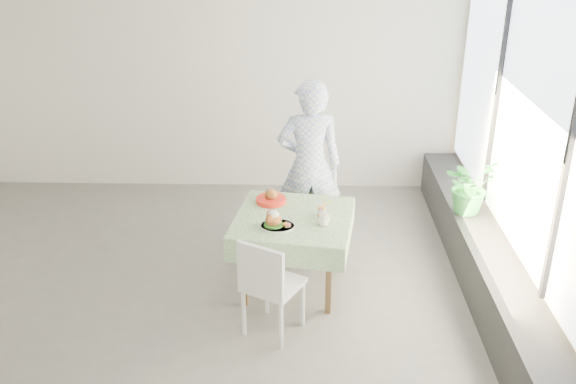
{
  "coord_description": "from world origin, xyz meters",
  "views": [
    {
      "loc": [
        1.08,
        -5.16,
        3.36
      ],
      "look_at": [
        0.95,
        0.13,
        0.97
      ],
      "focal_mm": 40.0,
      "sensor_mm": 36.0,
      "label": 1
    }
  ],
  "objects_px": {
    "chair_far": "(311,225)",
    "diner": "(309,166)",
    "potted_plant": "(470,185)",
    "cafe_table": "(293,244)",
    "juice_cup_orange": "(322,210)",
    "main_dish": "(275,222)",
    "chair_near": "(273,303)"
  },
  "relations": [
    {
      "from": "diner",
      "to": "cafe_table",
      "type": "bearing_deg",
      "value": 75.06
    },
    {
      "from": "main_dish",
      "to": "juice_cup_orange",
      "type": "bearing_deg",
      "value": 28.74
    },
    {
      "from": "chair_far",
      "to": "cafe_table",
      "type": "bearing_deg",
      "value": -102.59
    },
    {
      "from": "cafe_table",
      "to": "chair_far",
      "type": "height_order",
      "value": "chair_far"
    },
    {
      "from": "chair_far",
      "to": "juice_cup_orange",
      "type": "distance_m",
      "value": 0.94
    },
    {
      "from": "juice_cup_orange",
      "to": "chair_near",
      "type": "bearing_deg",
      "value": -119.99
    },
    {
      "from": "cafe_table",
      "to": "chair_near",
      "type": "bearing_deg",
      "value": -102.74
    },
    {
      "from": "chair_near",
      "to": "potted_plant",
      "type": "distance_m",
      "value": 2.41
    },
    {
      "from": "cafe_table",
      "to": "main_dish",
      "type": "height_order",
      "value": "main_dish"
    },
    {
      "from": "juice_cup_orange",
      "to": "potted_plant",
      "type": "height_order",
      "value": "potted_plant"
    },
    {
      "from": "potted_plant",
      "to": "juice_cup_orange",
      "type": "bearing_deg",
      "value": -156.94
    },
    {
      "from": "potted_plant",
      "to": "cafe_table",
      "type": "bearing_deg",
      "value": -159.62
    },
    {
      "from": "cafe_table",
      "to": "diner",
      "type": "bearing_deg",
      "value": 79.89
    },
    {
      "from": "cafe_table",
      "to": "juice_cup_orange",
      "type": "relative_size",
      "value": 4.69
    },
    {
      "from": "cafe_table",
      "to": "diner",
      "type": "distance_m",
      "value": 0.96
    },
    {
      "from": "chair_far",
      "to": "main_dish",
      "type": "distance_m",
      "value": 1.18
    },
    {
      "from": "juice_cup_orange",
      "to": "potted_plant",
      "type": "relative_size",
      "value": 0.43
    },
    {
      "from": "cafe_table",
      "to": "main_dish",
      "type": "distance_m",
      "value": 0.43
    },
    {
      "from": "chair_near",
      "to": "diner",
      "type": "height_order",
      "value": "diner"
    },
    {
      "from": "cafe_table",
      "to": "chair_far",
      "type": "xyz_separation_m",
      "value": [
        0.18,
        0.78,
        -0.2
      ]
    },
    {
      "from": "cafe_table",
      "to": "main_dish",
      "type": "bearing_deg",
      "value": -126.21
    },
    {
      "from": "chair_far",
      "to": "potted_plant",
      "type": "bearing_deg",
      "value": -4.77
    },
    {
      "from": "main_dish",
      "to": "juice_cup_orange",
      "type": "relative_size",
      "value": 1.23
    },
    {
      "from": "diner",
      "to": "main_dish",
      "type": "height_order",
      "value": "diner"
    },
    {
      "from": "diner",
      "to": "juice_cup_orange",
      "type": "xyz_separation_m",
      "value": [
        0.11,
        -0.82,
        -0.11
      ]
    },
    {
      "from": "diner",
      "to": "main_dish",
      "type": "bearing_deg",
      "value": 68.96
    },
    {
      "from": "chair_near",
      "to": "main_dish",
      "type": "distance_m",
      "value": 0.72
    },
    {
      "from": "juice_cup_orange",
      "to": "chair_far",
      "type": "bearing_deg",
      "value": 96.22
    },
    {
      "from": "chair_far",
      "to": "diner",
      "type": "bearing_deg",
      "value": 117.85
    },
    {
      "from": "cafe_table",
      "to": "chair_far",
      "type": "relative_size",
      "value": 1.4
    },
    {
      "from": "diner",
      "to": "potted_plant",
      "type": "height_order",
      "value": "diner"
    },
    {
      "from": "juice_cup_orange",
      "to": "diner",
      "type": "bearing_deg",
      "value": 97.67
    }
  ]
}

